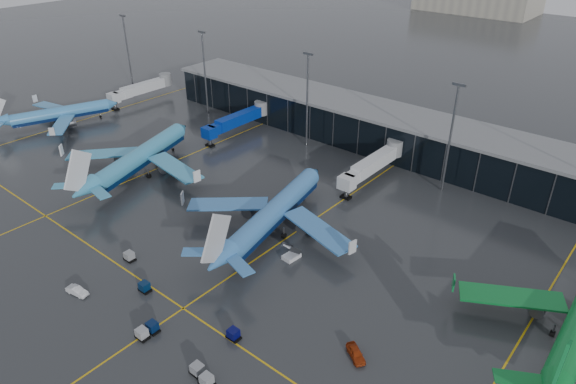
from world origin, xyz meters
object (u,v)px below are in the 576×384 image
Objects in this scene: service_van_red at (356,353)px; service_van_white at (77,291)px; airliner_arkefly at (140,146)px; airliner_klm_near at (275,199)px; airliner_klm_west at (59,106)px; mobile_airstair at (291,255)px; baggage_carts at (170,323)px.

service_van_red reaches higher than service_van_white.
airliner_klm_near is (42.12, 1.69, -0.14)m from airliner_arkefly.
airliner_klm_west is at bearing 156.95° from airliner_arkefly.
airliner_klm_west is 45.19m from airliner_arkefly.
service_van_white is (74.50, -39.08, -5.13)m from airliner_klm_west.
airliner_arkefly reaches higher than airliner_klm_near.
service_van_white is at bearing -68.42° from airliner_arkefly.
airliner_arkefly is at bearing 14.48° from airliner_klm_west.
mobile_airstair reaches higher than service_van_red.
baggage_carts is 29.16m from service_van_red.
service_van_white is (-18.31, -5.12, -0.07)m from baggage_carts.
airliner_klm_near is at bearing -29.92° from service_van_white.
baggage_carts is 10.06× the size of mobile_airstair.
mobile_airstair is at bearing 94.77° from service_van_red.
airliner_klm_near is at bearing 93.68° from service_van_red.
airliner_klm_west is 8.76× the size of service_van_red.
airliner_klm_near is at bearing 100.08° from baggage_carts.
airliner_arkefly is 10.87× the size of service_van_white.
airliner_klm_west reaches higher than baggage_carts.
mobile_airstair is at bearing -45.70° from service_van_white.
service_van_white is at bearing -118.96° from mobile_airstair.
baggage_carts is at bearing -85.46° from service_van_white.
service_van_red is 47.92m from service_van_white.
service_van_red is (31.53, -18.42, -6.14)m from airliner_klm_near.
mobile_airstair is (3.26, 26.11, 0.01)m from baggage_carts.
mobile_airstair is at bearing 82.89° from baggage_carts.
airliner_klm_near reaches higher than service_van_red.
airliner_klm_near is 37.03m from service_van_red.
airliner_arkefly is 46.44m from service_van_white.
service_van_red is at bearing 9.46° from airliner_klm_west.
airliner_arkefly is (45.02, -3.76, 1.20)m from airliner_klm_west.
airliner_klm_west reaches higher than service_van_white.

